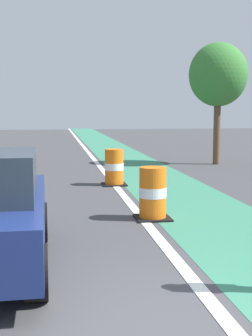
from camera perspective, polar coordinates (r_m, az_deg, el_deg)
The scene contains 6 objects.
ground_plane at distance 5.13m, azimuth 2.33°, elevation -19.10°, with size 100.00×100.00×0.00m, color #424244.
bike_lane_strip at distance 16.99m, azimuth 2.46°, elevation -0.52°, with size 2.50×80.00×0.01m, color #387F60.
lane_divider_stripe at distance 16.76m, azimuth -2.57°, elevation -0.62°, with size 0.20×80.00×0.01m, color silver.
traffic_barrel_front at distance 9.70m, azimuth 3.29°, elevation -3.16°, with size 0.73×0.73×1.09m.
traffic_barrel_mid at distance 14.05m, azimuth -1.46°, elevation 0.05°, with size 0.73×0.73×1.09m.
street_tree_sidewalk at distance 19.80m, azimuth 11.22°, elevation 11.07°, with size 2.40×2.40×5.00m.
Camera 1 is at (-0.90, -4.51, 2.27)m, focal length 49.77 mm.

